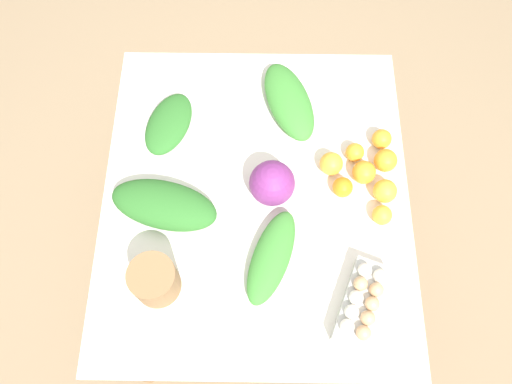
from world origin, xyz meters
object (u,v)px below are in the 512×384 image
at_px(cabbage_purple, 272,183).
at_px(greens_bunch_kale, 169,124).
at_px(greens_bunch_beet_tops, 272,257).
at_px(orange_0, 385,160).
at_px(orange_5, 343,187).
at_px(orange_7, 382,215).
at_px(orange_4, 385,192).
at_px(orange_6, 382,139).
at_px(egg_carton, 362,303).
at_px(paper_bag, 155,280).
at_px(orange_2, 331,164).
at_px(greens_bunch_chard, 164,205).
at_px(greens_bunch_dandelion, 289,101).
at_px(orange_3, 355,152).
at_px(orange_1, 364,172).

height_order(cabbage_purple, greens_bunch_kale, cabbage_purple).
height_order(greens_bunch_beet_tops, orange_0, orange_0).
height_order(orange_5, orange_7, orange_5).
height_order(orange_4, orange_6, orange_4).
bearing_deg(egg_carton, orange_5, 26.09).
bearing_deg(paper_bag, orange_0, -59.81).
relative_size(orange_2, orange_4, 1.01).
height_order(cabbage_purple, orange_7, cabbage_purple).
relative_size(greens_bunch_chard, orange_6, 5.16).
relative_size(greens_bunch_dandelion, orange_3, 5.26).
bearing_deg(greens_bunch_beet_tops, orange_1, -46.36).
bearing_deg(cabbage_purple, greens_bunch_beet_tops, 179.85).
xyz_separation_m(greens_bunch_dandelion, orange_6, (-0.15, -0.32, -0.01)).
distance_m(orange_6, orange_7, 0.29).
distance_m(paper_bag, orange_5, 0.68).
relative_size(egg_carton, orange_0, 3.59).
height_order(orange_2, orange_7, orange_2).
bearing_deg(greens_bunch_beet_tops, orange_7, -67.94).
bearing_deg(orange_2, greens_bunch_kale, 74.53).
height_order(egg_carton, orange_1, egg_carton).
height_order(greens_bunch_dandelion, greens_bunch_chard, greens_bunch_chard).
height_order(orange_1, orange_5, orange_1).
bearing_deg(orange_2, orange_0, -85.35).
distance_m(greens_bunch_dandelion, orange_2, 0.29).
distance_m(greens_bunch_beet_tops, orange_6, 0.58).
bearing_deg(orange_3, orange_1, -163.29).
height_order(greens_bunch_dandelion, orange_0, greens_bunch_dandelion).
height_order(greens_bunch_kale, orange_7, orange_7).
height_order(orange_0, orange_3, orange_0).
xyz_separation_m(greens_bunch_beet_tops, orange_1, (0.30, -0.31, 0.00)).
xyz_separation_m(greens_bunch_dandelion, orange_1, (-0.28, -0.25, -0.00)).
distance_m(greens_bunch_kale, orange_2, 0.59).
height_order(cabbage_purple, greens_bunch_dandelion, cabbage_purple).
height_order(orange_1, orange_4, same).
relative_size(paper_bag, orange_1, 1.81).
relative_size(greens_bunch_dandelion, orange_2, 4.26).
xyz_separation_m(orange_6, orange_7, (-0.28, 0.02, -0.00)).
relative_size(egg_carton, greens_bunch_kale, 1.09).
distance_m(cabbage_purple, orange_2, 0.23).
bearing_deg(greens_bunch_kale, orange_2, -105.47).
height_order(cabbage_purple, greens_bunch_beet_tops, cabbage_purple).
bearing_deg(orange_3, egg_carton, 178.36).
distance_m(orange_0, orange_3, 0.11).
height_order(cabbage_purple, orange_3, cabbage_purple).
bearing_deg(orange_2, orange_4, -120.48).
bearing_deg(orange_1, orange_0, -58.97).
xyz_separation_m(greens_bunch_chard, orange_6, (0.26, -0.73, -0.01)).
bearing_deg(greens_bunch_dandelion, greens_bunch_chard, 134.80).
distance_m(cabbage_purple, orange_7, 0.37).
bearing_deg(paper_bag, orange_5, -60.69).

